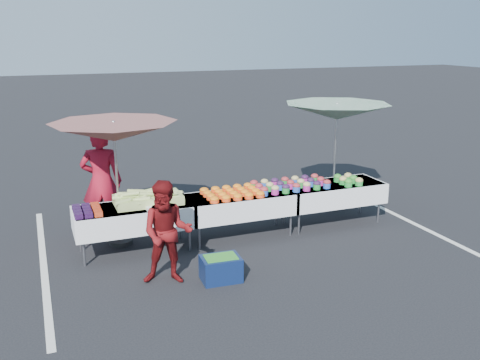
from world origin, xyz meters
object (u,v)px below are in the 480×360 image
object	(u,v)px
storage_bin	(221,268)
vendor	(102,182)
table_left	(134,217)
table_right	(332,192)
umbrella_left	(114,133)
table_center	(240,204)
customer	(167,233)
umbrella_right	(337,112)

from	to	relation	value
storage_bin	vendor	bearing A→B (deg)	120.91
storage_bin	table_left	bearing A→B (deg)	125.03
table_right	umbrella_left	size ratio (longest dim) A/B	0.81
table_center	vendor	world-z (taller)	vendor
table_right	customer	world-z (taller)	customer
table_right	umbrella_right	size ratio (longest dim) A/B	0.88
table_right	umbrella_left	world-z (taller)	umbrella_left
vendor	table_center	bearing A→B (deg)	172.94
storage_bin	customer	bearing A→B (deg)	165.96
customer	umbrella_left	distance (m)	2.06
table_left	storage_bin	size ratio (longest dim) A/B	3.27
customer	table_right	bearing A→B (deg)	40.43
table_right	umbrella_left	xyz separation A→B (m)	(-3.77, 0.40, 1.29)
table_right	vendor	xyz separation A→B (m)	(-3.95, 0.95, 0.36)
vendor	storage_bin	distance (m)	2.85
table_center	customer	world-z (taller)	customer
table_left	storage_bin	distance (m)	1.80
table_left	table_right	size ratio (longest dim) A/B	1.00
table_center	storage_bin	bearing A→B (deg)	-120.47
vendor	storage_bin	world-z (taller)	vendor
customer	vendor	bearing A→B (deg)	124.32
customer	storage_bin	xyz separation A→B (m)	(0.70, -0.22, -0.55)
umbrella_left	umbrella_right	xyz separation A→B (m)	(4.29, 0.40, 0.04)
table_center	vendor	size ratio (longest dim) A/B	0.98
vendor	umbrella_left	bearing A→B (deg)	125.01
table_right	table_left	bearing A→B (deg)	180.00
umbrella_right	umbrella_left	bearing A→B (deg)	-174.67
umbrella_left	storage_bin	xyz separation A→B (m)	(1.09, -1.89, -1.68)
table_left	umbrella_right	bearing A→B (deg)	11.00
table_center	table_right	xyz separation A→B (m)	(1.80, 0.00, 0.00)
table_right	storage_bin	size ratio (longest dim) A/B	3.27
customer	storage_bin	distance (m)	0.92
table_center	umbrella_left	size ratio (longest dim) A/B	0.81
vendor	umbrella_right	bearing A→B (deg)	-165.21
table_left	customer	bearing A→B (deg)	-80.02
table_right	vendor	world-z (taller)	vendor
table_right	umbrella_right	bearing A→B (deg)	57.25
table_left	umbrella_right	size ratio (longest dim) A/B	0.88
table_left	vendor	size ratio (longest dim) A/B	0.98
umbrella_left	storage_bin	world-z (taller)	umbrella_left
customer	umbrella_left	size ratio (longest dim) A/B	0.64
vendor	umbrella_right	xyz separation A→B (m)	(4.47, -0.15, 0.96)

